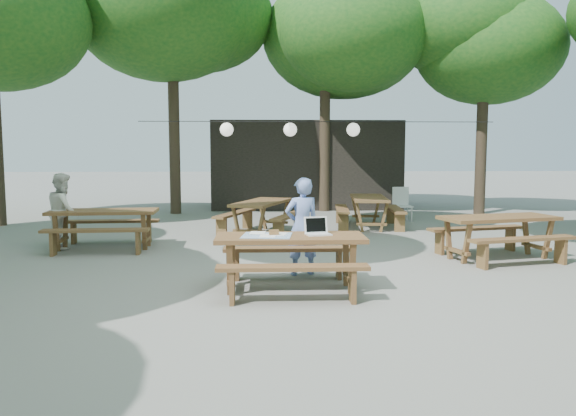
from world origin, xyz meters
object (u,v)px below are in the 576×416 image
(second_person, at_px, (63,211))
(plastic_chair, at_px, (402,211))
(main_picnic_table, at_px, (290,262))
(picnic_table_nw, at_px, (104,229))
(woman, at_px, (302,226))

(second_person, bearing_deg, plastic_chair, -82.05)
(plastic_chair, bearing_deg, second_person, -157.02)
(main_picnic_table, bearing_deg, second_person, 140.92)
(picnic_table_nw, bearing_deg, plastic_chair, 27.05)
(second_person, bearing_deg, picnic_table_nw, -113.93)
(main_picnic_table, xyz_separation_m, picnic_table_nw, (-3.42, 3.34, 0.00))
(main_picnic_table, bearing_deg, picnic_table_nw, 135.69)
(woman, relative_size, second_person, 1.02)
(woman, bearing_deg, second_person, -44.97)
(second_person, bearing_deg, main_picnic_table, -147.98)
(picnic_table_nw, height_order, second_person, second_person)
(main_picnic_table, height_order, plastic_chair, plastic_chair)
(picnic_table_nw, height_order, plastic_chair, plastic_chair)
(second_person, relative_size, plastic_chair, 1.62)
(second_person, distance_m, plastic_chair, 8.46)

